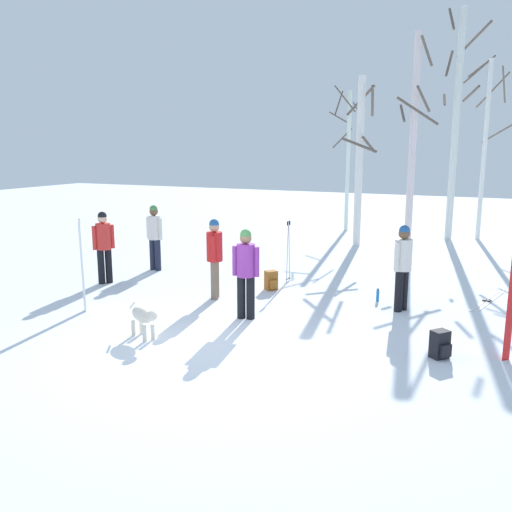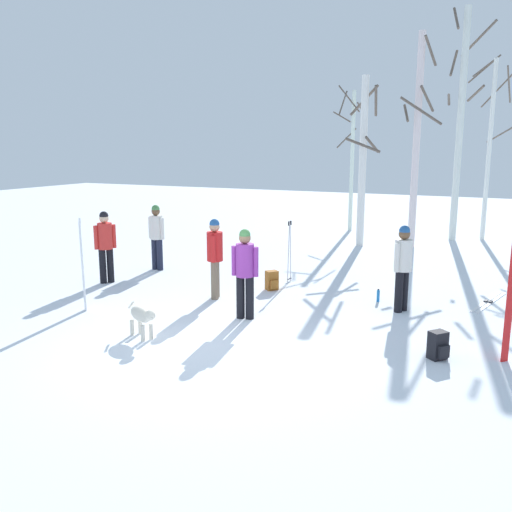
{
  "view_description": "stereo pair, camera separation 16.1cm",
  "coord_description": "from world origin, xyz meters",
  "px_view_note": "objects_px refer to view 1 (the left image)",
  "views": [
    {
      "loc": [
        4.23,
        -7.38,
        3.23
      ],
      "look_at": [
        -0.43,
        2.71,
        1.0
      ],
      "focal_mm": 38.8,
      "sensor_mm": 36.0,
      "label": 1
    },
    {
      "loc": [
        4.38,
        -7.31,
        3.23
      ],
      "look_at": [
        -0.43,
        2.71,
        1.0
      ],
      "focal_mm": 38.8,
      "sensor_mm": 36.0,
      "label": 2
    }
  ],
  "objects_px": {
    "ski_poles_0": "(288,250)",
    "dog": "(144,317)",
    "person_3": "(154,233)",
    "person_4": "(246,268)",
    "backpack_0": "(440,345)",
    "birch_tree_0": "(347,156)",
    "ski_pair_lying_0": "(487,301)",
    "birch_tree_4": "(485,144)",
    "birch_tree_2": "(413,139)",
    "person_1": "(104,243)",
    "ski_pair_planted_0": "(82,265)",
    "birch_tree_1": "(360,159)",
    "person_2": "(215,253)",
    "person_0": "(403,262)",
    "water_bottle_0": "(378,295)",
    "birch_tree_3": "(456,122)",
    "ski_pair_planted_1": "(511,300)",
    "backpack_1": "(271,281)"
  },
  "relations": [
    {
      "from": "person_1",
      "to": "backpack_1",
      "type": "distance_m",
      "value": 4.06
    },
    {
      "from": "birch_tree_2",
      "to": "water_bottle_0",
      "type": "bearing_deg",
      "value": -85.33
    },
    {
      "from": "ski_pair_planted_1",
      "to": "ski_poles_0",
      "type": "distance_m",
      "value": 5.84
    },
    {
      "from": "dog",
      "to": "backpack_1",
      "type": "height_order",
      "value": "dog"
    },
    {
      "from": "person_0",
      "to": "birch_tree_4",
      "type": "height_order",
      "value": "birch_tree_4"
    },
    {
      "from": "person_0",
      "to": "dog",
      "type": "bearing_deg",
      "value": -136.43
    },
    {
      "from": "water_bottle_0",
      "to": "birch_tree_2",
      "type": "height_order",
      "value": "birch_tree_2"
    },
    {
      "from": "birch_tree_2",
      "to": "birch_tree_4",
      "type": "distance_m",
      "value": 3.23
    },
    {
      "from": "ski_pair_planted_1",
      "to": "birch_tree_2",
      "type": "bearing_deg",
      "value": 108.39
    },
    {
      "from": "ski_pair_planted_0",
      "to": "ski_pair_planted_1",
      "type": "relative_size",
      "value": 0.96
    },
    {
      "from": "person_3",
      "to": "birch_tree_1",
      "type": "relative_size",
      "value": 0.32
    },
    {
      "from": "person_1",
      "to": "ski_pair_planted_0",
      "type": "relative_size",
      "value": 0.93
    },
    {
      "from": "person_0",
      "to": "birch_tree_1",
      "type": "distance_m",
      "value": 7.53
    },
    {
      "from": "backpack_0",
      "to": "person_4",
      "type": "bearing_deg",
      "value": 171.56
    },
    {
      "from": "dog",
      "to": "backpack_0",
      "type": "height_order",
      "value": "dog"
    },
    {
      "from": "water_bottle_0",
      "to": "birch_tree_3",
      "type": "height_order",
      "value": "birch_tree_3"
    },
    {
      "from": "ski_pair_lying_0",
      "to": "ski_poles_0",
      "type": "relative_size",
      "value": 1.29
    },
    {
      "from": "dog",
      "to": "water_bottle_0",
      "type": "bearing_deg",
      "value": 51.97
    },
    {
      "from": "ski_poles_0",
      "to": "dog",
      "type": "bearing_deg",
      "value": -98.96
    },
    {
      "from": "person_0",
      "to": "birch_tree_2",
      "type": "bearing_deg",
      "value": 98.73
    },
    {
      "from": "person_4",
      "to": "birch_tree_0",
      "type": "relative_size",
      "value": 0.32
    },
    {
      "from": "ski_poles_0",
      "to": "birch_tree_4",
      "type": "bearing_deg",
      "value": 66.2
    },
    {
      "from": "person_4",
      "to": "ski_pair_planted_0",
      "type": "bearing_deg",
      "value": -164.24
    },
    {
      "from": "person_3",
      "to": "person_4",
      "type": "xyz_separation_m",
      "value": [
        3.98,
        -2.74,
        0.0
      ]
    },
    {
      "from": "person_4",
      "to": "person_3",
      "type": "bearing_deg",
      "value": 145.38
    },
    {
      "from": "backpack_0",
      "to": "birch_tree_2",
      "type": "height_order",
      "value": "birch_tree_2"
    },
    {
      "from": "person_0",
      "to": "ski_poles_0",
      "type": "height_order",
      "value": "person_0"
    },
    {
      "from": "person_2",
      "to": "ski_poles_0",
      "type": "xyz_separation_m",
      "value": [
        0.88,
        2.03,
        -0.19
      ]
    },
    {
      "from": "person_0",
      "to": "birch_tree_2",
      "type": "relative_size",
      "value": 0.26
    },
    {
      "from": "person_1",
      "to": "birch_tree_4",
      "type": "relative_size",
      "value": 0.27
    },
    {
      "from": "ski_poles_0",
      "to": "backpack_0",
      "type": "bearing_deg",
      "value": -42.22
    },
    {
      "from": "person_4",
      "to": "ski_pair_planted_1",
      "type": "relative_size",
      "value": 0.89
    },
    {
      "from": "person_0",
      "to": "backpack_0",
      "type": "height_order",
      "value": "person_0"
    },
    {
      "from": "ski_pair_planted_0",
      "to": "birch_tree_2",
      "type": "bearing_deg",
      "value": 65.18
    },
    {
      "from": "person_4",
      "to": "ski_poles_0",
      "type": "relative_size",
      "value": 1.16
    },
    {
      "from": "dog",
      "to": "birch_tree_4",
      "type": "height_order",
      "value": "birch_tree_4"
    },
    {
      "from": "person_4",
      "to": "birch_tree_2",
      "type": "height_order",
      "value": "birch_tree_2"
    },
    {
      "from": "ski_poles_0",
      "to": "water_bottle_0",
      "type": "distance_m",
      "value": 2.56
    },
    {
      "from": "dog",
      "to": "backpack_1",
      "type": "relative_size",
      "value": 1.89
    },
    {
      "from": "person_2",
      "to": "birch_tree_4",
      "type": "relative_size",
      "value": 0.27
    },
    {
      "from": "person_2",
      "to": "person_3",
      "type": "xyz_separation_m",
      "value": [
        -2.76,
        1.75,
        0.0
      ]
    },
    {
      "from": "person_2",
      "to": "person_4",
      "type": "distance_m",
      "value": 1.57
    },
    {
      "from": "birch_tree_0",
      "to": "person_3",
      "type": "bearing_deg",
      "value": -106.53
    },
    {
      "from": "person_3",
      "to": "birch_tree_4",
      "type": "xyz_separation_m",
      "value": [
        7.41,
        8.84,
        2.3
      ]
    },
    {
      "from": "birch_tree_1",
      "to": "birch_tree_2",
      "type": "bearing_deg",
      "value": 17.32
    },
    {
      "from": "backpack_0",
      "to": "birch_tree_1",
      "type": "relative_size",
      "value": 0.08
    },
    {
      "from": "ski_pair_lying_0",
      "to": "birch_tree_4",
      "type": "relative_size",
      "value": 0.3
    },
    {
      "from": "person_0",
      "to": "birch_tree_0",
      "type": "bearing_deg",
      "value": 111.71
    },
    {
      "from": "person_1",
      "to": "birch_tree_3",
      "type": "bearing_deg",
      "value": 55.95
    },
    {
      "from": "person_4",
      "to": "backpack_0",
      "type": "bearing_deg",
      "value": -8.44
    }
  ]
}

